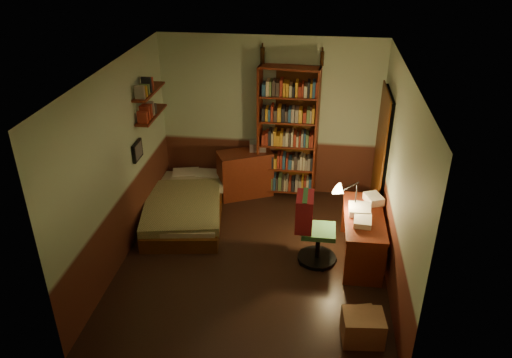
# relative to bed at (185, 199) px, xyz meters

# --- Properties ---
(floor) EXTENTS (3.50, 4.00, 0.02)m
(floor) POSITION_rel_bed_xyz_m (1.19, -0.97, -0.31)
(floor) COLOR black
(floor) RESTS_ON ground
(ceiling) EXTENTS (3.50, 4.00, 0.02)m
(ceiling) POSITION_rel_bed_xyz_m (1.19, -0.97, 2.31)
(ceiling) COLOR silver
(ceiling) RESTS_ON wall_back
(wall_back) EXTENTS (3.50, 0.02, 2.60)m
(wall_back) POSITION_rel_bed_xyz_m (1.19, 1.04, 1.00)
(wall_back) COLOR #9EB290
(wall_back) RESTS_ON ground
(wall_left) EXTENTS (0.02, 4.00, 2.60)m
(wall_left) POSITION_rel_bed_xyz_m (-0.57, -0.97, 1.00)
(wall_left) COLOR #9EB290
(wall_left) RESTS_ON ground
(wall_right) EXTENTS (0.02, 4.00, 2.60)m
(wall_right) POSITION_rel_bed_xyz_m (2.95, -0.97, 1.00)
(wall_right) COLOR #9EB290
(wall_right) RESTS_ON ground
(wall_front) EXTENTS (3.50, 0.02, 2.60)m
(wall_front) POSITION_rel_bed_xyz_m (1.19, -2.98, 1.00)
(wall_front) COLOR #9EB290
(wall_front) RESTS_ON ground
(doorway) EXTENTS (0.06, 0.90, 2.00)m
(doorway) POSITION_rel_bed_xyz_m (2.91, 0.33, 0.70)
(doorway) COLOR black
(doorway) RESTS_ON ground
(door_trim) EXTENTS (0.02, 0.98, 2.08)m
(door_trim) POSITION_rel_bed_xyz_m (2.88, 0.33, 0.70)
(door_trim) COLOR #43210A
(door_trim) RESTS_ON ground
(bed) EXTENTS (1.33, 2.12, 0.59)m
(bed) POSITION_rel_bed_xyz_m (0.00, 0.00, 0.00)
(bed) COLOR #626F3F
(bed) RESTS_ON ground
(dresser) EXTENTS (0.97, 0.76, 0.77)m
(dresser) POSITION_rel_bed_xyz_m (0.81, 0.80, 0.09)
(dresser) COLOR #5A1E0F
(dresser) RESTS_ON ground
(mini_stereo) EXTENTS (0.29, 0.24, 0.14)m
(mini_stereo) POSITION_rel_bed_xyz_m (1.01, 0.92, 0.54)
(mini_stereo) COLOR #B2B2B7
(mini_stereo) RESTS_ON dresser
(bookshelf) EXTENTS (0.96, 0.40, 2.18)m
(bookshelf) POSITION_rel_bed_xyz_m (1.49, 0.88, 0.79)
(bookshelf) COLOR #5A1E0F
(bookshelf) RESTS_ON ground
(bottle_left) EXTENTS (0.08, 0.08, 0.25)m
(bottle_left) POSITION_rel_bed_xyz_m (1.07, 0.99, 2.00)
(bottle_left) COLOR black
(bottle_left) RESTS_ON bookshelf
(bottle_right) EXTENTS (0.06, 0.06, 0.21)m
(bottle_right) POSITION_rel_bed_xyz_m (1.96, 0.99, 1.99)
(bottle_right) COLOR black
(bottle_right) RESTS_ON bookshelf
(desk) EXTENTS (0.52, 1.25, 0.67)m
(desk) POSITION_rel_bed_xyz_m (2.63, -0.75, 0.04)
(desk) COLOR #5A1E0F
(desk) RESTS_ON ground
(paper_stack) EXTENTS (0.28, 0.33, 0.11)m
(paper_stack) POSITION_rel_bed_xyz_m (2.77, -0.39, 0.43)
(paper_stack) COLOR silver
(paper_stack) RESTS_ON desk
(desk_lamp) EXTENTS (0.21, 0.21, 0.53)m
(desk_lamp) POSITION_rel_bed_xyz_m (2.51, -0.57, 0.64)
(desk_lamp) COLOR black
(desk_lamp) RESTS_ON desk
(office_chair) EXTENTS (0.57, 0.50, 1.14)m
(office_chair) POSITION_rel_bed_xyz_m (2.05, -0.89, 0.27)
(office_chair) COLOR #2E6335
(office_chair) RESTS_ON ground
(red_jacket) EXTENTS (0.30, 0.44, 0.48)m
(red_jacket) POSITION_rel_bed_xyz_m (1.79, -0.81, 1.08)
(red_jacket) COLOR maroon
(red_jacket) RESTS_ON office_chair
(wall_shelf_lower) EXTENTS (0.20, 0.90, 0.03)m
(wall_shelf_lower) POSITION_rel_bed_xyz_m (-0.45, 0.13, 1.30)
(wall_shelf_lower) COLOR #5A1E0F
(wall_shelf_lower) RESTS_ON wall_left
(wall_shelf_upper) EXTENTS (0.20, 0.90, 0.03)m
(wall_shelf_upper) POSITION_rel_bed_xyz_m (-0.45, 0.13, 1.65)
(wall_shelf_upper) COLOR #5A1E0F
(wall_shelf_upper) RESTS_ON wall_left
(framed_picture) EXTENTS (0.04, 0.32, 0.26)m
(framed_picture) POSITION_rel_bed_xyz_m (-0.53, -0.37, 0.95)
(framed_picture) COLOR black
(framed_picture) RESTS_ON wall_left
(cardboard_box_a) EXTENTS (0.48, 0.39, 0.33)m
(cardboard_box_a) POSITION_rel_bed_xyz_m (2.57, -2.27, -0.13)
(cardboard_box_a) COLOR #8D6545
(cardboard_box_a) RESTS_ON ground
(cardboard_box_b) EXTENTS (0.42, 0.37, 0.25)m
(cardboard_box_b) POSITION_rel_bed_xyz_m (2.55, -2.15, -0.17)
(cardboard_box_b) COLOR #8D6545
(cardboard_box_b) RESTS_ON ground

